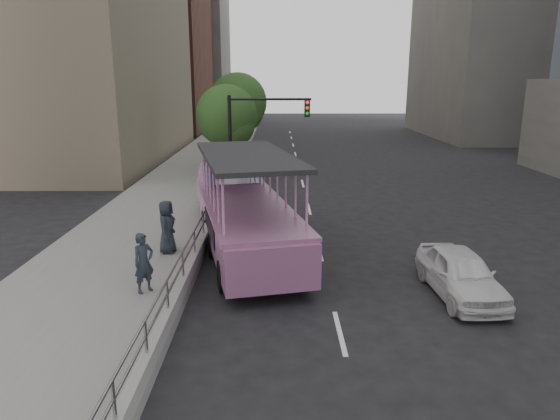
% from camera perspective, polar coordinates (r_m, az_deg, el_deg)
% --- Properties ---
extents(ground, '(160.00, 160.00, 0.00)m').
position_cam_1_polar(ground, '(14.22, 1.79, -10.00)').
color(ground, black).
extents(sidewalk, '(5.50, 80.00, 0.30)m').
position_cam_1_polar(sidewalk, '(24.21, -12.83, 0.46)').
color(sidewalk, gray).
rests_on(sidewalk, ground).
extents(kerb_wall, '(0.24, 30.00, 0.36)m').
position_cam_1_polar(kerb_wall, '(16.09, -9.69, -5.36)').
color(kerb_wall, '#A9A9A4').
rests_on(kerb_wall, sidewalk).
extents(guardrail, '(0.07, 22.00, 0.71)m').
position_cam_1_polar(guardrail, '(15.88, -9.79, -3.11)').
color(guardrail, '#A2A3A7').
rests_on(guardrail, kerb_wall).
extents(duck_boat, '(4.87, 11.10, 3.59)m').
position_cam_1_polar(duck_boat, '(18.33, -4.44, 0.07)').
color(duck_boat, black).
rests_on(duck_boat, ground).
extents(car, '(1.77, 3.97, 1.33)m').
position_cam_1_polar(car, '(15.00, 19.92, -6.82)').
color(car, white).
rests_on(car, ground).
extents(pedestrian_near, '(0.71, 0.72, 1.67)m').
position_cam_1_polar(pedestrian_near, '(14.05, -15.30, -5.84)').
color(pedestrian_near, '#252C36').
rests_on(pedestrian_near, sidewalk).
extents(pedestrian_far, '(0.63, 0.91, 1.79)m').
position_cam_1_polar(pedestrian_far, '(17.02, -12.81, -1.87)').
color(pedestrian_far, '#252C36').
rests_on(pedestrian_far, sidewalk).
extents(parking_sign, '(0.25, 0.61, 2.89)m').
position_cam_1_polar(parking_sign, '(19.35, -7.62, 2.20)').
color(parking_sign, black).
rests_on(parking_sign, ground).
extents(traffic_signal, '(4.20, 0.32, 5.20)m').
position_cam_1_polar(traffic_signal, '(25.56, -3.05, 9.17)').
color(traffic_signal, black).
rests_on(traffic_signal, ground).
extents(street_tree_near, '(3.52, 3.52, 5.72)m').
position_cam_1_polar(street_tree_near, '(29.05, -5.95, 10.40)').
color(street_tree_near, '#3D2C1C').
rests_on(street_tree_near, ground).
extents(street_tree_far, '(3.97, 3.97, 6.45)m').
position_cam_1_polar(street_tree_far, '(34.98, -4.69, 11.93)').
color(street_tree_far, '#3D2C1C').
rests_on(street_tree_far, ground).
extents(midrise_brick, '(18.00, 16.00, 26.00)m').
position_cam_1_polar(midrise_brick, '(63.77, -17.37, 20.38)').
color(midrise_brick, brown).
rests_on(midrise_brick, ground).
extents(midrise_stone_b, '(16.00, 14.00, 20.00)m').
position_cam_1_polar(midrise_stone_b, '(78.57, -12.27, 17.29)').
color(midrise_stone_b, slate).
rests_on(midrise_stone_b, ground).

